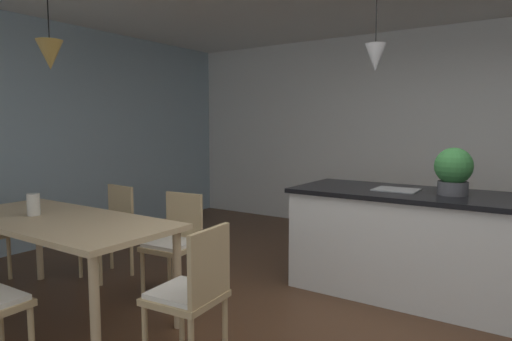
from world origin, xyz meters
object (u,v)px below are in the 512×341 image
kitchen_island (417,243)px  vase_on_dining_table (34,204)px  potted_plant_on_island (453,170)px  chair_far_left (110,227)px  dining_table (59,227)px  chair_kitchen_end (192,292)px  chair_far_right (175,241)px

kitchen_island → vase_on_dining_table: vase_on_dining_table is taller
potted_plant_on_island → vase_on_dining_table: potted_plant_on_island is taller
chair_far_left → vase_on_dining_table: size_ratio=5.08×
dining_table → potted_plant_on_island: bearing=38.4°
chair_kitchen_end → kitchen_island: kitchen_island is taller
dining_table → chair_kitchen_end: chair_kitchen_end is taller
chair_far_right → chair_kitchen_end: (0.91, -0.79, 0.00)m
chair_far_left → kitchen_island: bearing=23.4°
dining_table → chair_kitchen_end: size_ratio=2.25×
chair_kitchen_end → vase_on_dining_table: bearing=-178.1°
chair_far_left → vase_on_dining_table: vase_on_dining_table is taller
chair_kitchen_end → kitchen_island: 2.08m
chair_kitchen_end → potted_plant_on_island: (1.08, 1.92, 0.63)m
dining_table → potted_plant_on_island: potted_plant_on_island is taller
potted_plant_on_island → vase_on_dining_table: 3.33m
dining_table → chair_kitchen_end: (1.35, 0.00, -0.21)m
kitchen_island → vase_on_dining_table: (-2.42, -1.97, 0.38)m
kitchen_island → vase_on_dining_table: 3.14m
dining_table → chair_far_left: bearing=118.8°
dining_table → chair_far_right: chair_far_right is taller
chair_far_left → potted_plant_on_island: bearing=21.5°
chair_far_right → kitchen_island: (1.73, 1.13, -0.01)m
dining_table → kitchen_island: (2.17, 1.92, -0.23)m
dining_table → chair_far_right: (0.44, 0.79, -0.21)m
chair_far_right → potted_plant_on_island: (1.99, 1.13, 0.63)m
vase_on_dining_table → kitchen_island: bearing=39.2°
chair_far_right → potted_plant_on_island: 2.37m
chair_far_right → kitchen_island: size_ratio=0.41×
potted_plant_on_island → chair_kitchen_end: bearing=-119.4°
chair_kitchen_end → chair_far_right: bearing=139.2°
dining_table → vase_on_dining_table: (-0.25, -0.05, 0.16)m
potted_plant_on_island → vase_on_dining_table: (-2.68, -1.97, -0.26)m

